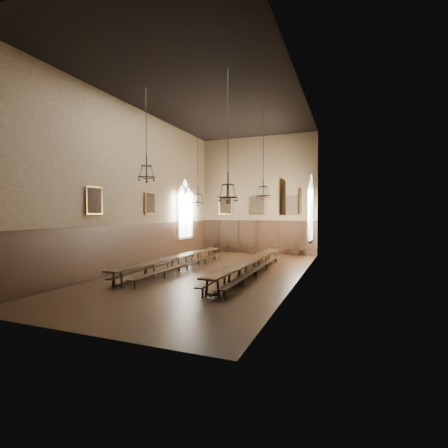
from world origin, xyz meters
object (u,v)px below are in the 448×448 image
Objects in this scene: bench_right_outer at (256,271)px; chair_3 at (250,250)px; table_left at (175,263)px; bench_right_inner at (240,268)px; chandelier_front_left at (147,171)px; table_right at (250,267)px; chandelier_back_right at (263,189)px; bench_left_inner at (187,265)px; chandelier_back_left at (198,196)px; chair_2 at (238,249)px; chair_7 at (302,252)px; chair_6 at (289,251)px; bench_left_outer at (168,265)px; chair_5 at (274,251)px; chair_1 at (225,249)px; chandelier_front_right at (228,188)px; chair_0 at (212,248)px.

chair_3 is (-2.89, 8.71, -0.01)m from bench_right_outer.
chair_3 reaches higher than table_left.
chandelier_front_left is (-3.81, -2.56, 4.79)m from bench_right_inner.
chandelier_back_right is (0.08, 2.20, 4.04)m from table_right.
bench_left_inner is 2.27× the size of chandelier_front_left.
bench_right_outer is 1.78× the size of chandelier_back_left.
chair_7 is (4.92, -0.01, 0.01)m from chair_2.
chair_6 is at bearing 61.56° from table_left.
table_right is 1.05× the size of bench_left_inner.
chair_5 reaches higher than bench_left_outer.
bench_left_inner is 10.28× the size of chair_1.
chandelier_back_left and chandelier_front_left have the same top height.
chandelier_front_right reaches higher than chair_2.
chair_3 is at bearing 106.53° from table_right.
table_right is 0.52m from bench_right_outer.
chair_5 is at bearing 70.91° from bench_left_inner.
chair_5 reaches higher than chair_7.
chair_2 is at bearing -172.34° from chair_6.
chandelier_back_right reaches higher than chair_6.
chair_7 reaches higher than bench_left_inner.
chandelier_front_left is at bearing 173.91° from chandelier_front_right.
bench_right_outer is at bearing -82.74° from chandelier_back_right.
bench_left_inner is at bearing 6.21° from bench_left_outer.
chair_5 reaches higher than bench_right_outer.
table_right is 1.04× the size of bench_left_outer.
chair_5 is (4.98, 0.01, -0.01)m from chair_0.
chandelier_front_left is at bearing -82.68° from chair_1.
table_right is 2.39× the size of chandelier_front_left.
chair_3 is at bearing 101.91° from chandelier_front_right.
bench_right_outer is at bearing -32.02° from chandelier_back_left.
chair_1 is at bearing 92.58° from table_left.
chandelier_front_left is at bearing -82.38° from bench_left_outer.
chair_0 is (-1.48, 8.53, -0.07)m from table_left.
chair_3 is 0.86× the size of chair_5.
chandelier_back_right is at bearing -4.30° from chandelier_back_left.
chair_0 is 0.24× the size of chandelier_front_left.
bench_left_outer is 8.64m from chair_2.
chair_3 reaches higher than bench_right_inner.
bench_right_outer is 1.89× the size of chandelier_back_right.
chair_2 is at bearing 84.39° from chandelier_back_left.
chair_0 is at bearing 124.13° from table_right.
chair_0 is 1.08× the size of chair_1.
chandelier_back_right is 6.51m from chandelier_front_left.
bench_right_outer is at bearing -89.67° from chair_7.
chair_5 is 1.15m from chair_6.
table_left is 10.26m from chair_7.
chair_3 is 12.27m from chandelier_front_right.
chandelier_front_right is (-0.49, -2.68, 3.87)m from bench_right_outer.
chair_3 is at bearing -172.07° from chair_6.
table_left reaches higher than bench_right_inner.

